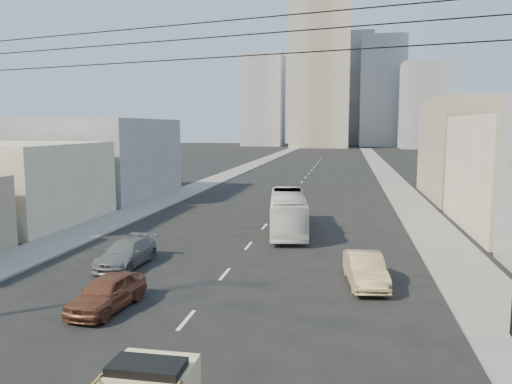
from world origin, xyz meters
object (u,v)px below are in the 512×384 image
(city_bus, at_px, (288,212))
(sedan_tan, at_px, (365,270))
(sedan_grey, at_px, (126,253))
(sedan_brown, at_px, (107,293))

(city_bus, distance_m, sedan_tan, 12.12)
(sedan_grey, bearing_deg, sedan_tan, -2.33)
(sedan_brown, distance_m, sedan_grey, 6.33)
(sedan_brown, relative_size, sedan_tan, 0.92)
(city_bus, xyz_separation_m, sedan_tan, (4.87, -11.07, -0.66))
(sedan_tan, bearing_deg, city_bus, 106.18)
(sedan_grey, bearing_deg, sedan_brown, -69.45)
(city_bus, height_order, sedan_grey, city_bus)
(sedan_tan, distance_m, sedan_grey, 12.19)
(city_bus, xyz_separation_m, sedan_brown, (-5.31, -16.08, -0.70))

